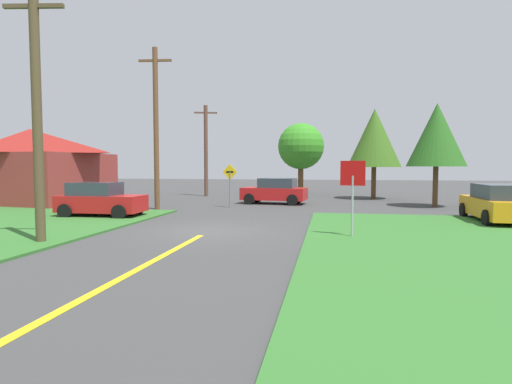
{
  "coord_description": "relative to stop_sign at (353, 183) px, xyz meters",
  "views": [
    {
      "loc": [
        4.28,
        -14.34,
        2.35
      ],
      "look_at": [
        1.17,
        3.18,
        1.25
      ],
      "focal_mm": 28.9,
      "sensor_mm": 36.0,
      "label": 1
    }
  ],
  "objects": [
    {
      "name": "barn",
      "position": [
        -19.56,
        9.76,
        0.57
      ],
      "size": [
        9.29,
        7.16,
        4.74
      ],
      "color": "maroon",
      "rests_on": "ground"
    },
    {
      "name": "car_approaching_junction",
      "position": [
        -4.11,
        12.04,
        -1.0
      ],
      "size": [
        4.2,
        2.37,
        1.62
      ],
      "rotation": [
        0.0,
        0.0,
        3.02
      ],
      "color": "red",
      "rests_on": "ground"
    },
    {
      "name": "lane_stripe_center",
      "position": [
        -5.04,
        -7.34,
        -1.8
      ],
      "size": [
        0.2,
        14.0,
        0.01
      ],
      "primitive_type": "cube",
      "color": "yellow",
      "rests_on": "ground"
    },
    {
      "name": "pine_tree_center",
      "position": [
        -3.17,
        21.94,
        2.27
      ],
      "size": [
        3.95,
        3.95,
        6.07
      ],
      "color": "brown",
      "rests_on": "ground"
    },
    {
      "name": "oak_tree_left",
      "position": [
        5.35,
        11.73,
        2.37
      ],
      "size": [
        3.32,
        3.32,
        6.01
      ],
      "color": "brown",
      "rests_on": "ground"
    },
    {
      "name": "utility_pole_near",
      "position": [
        -9.38,
        -2.61,
        2.17
      ],
      "size": [
        1.8,
        0.39,
        7.68
      ],
      "color": "brown",
      "rests_on": "ground"
    },
    {
      "name": "parked_car_near_building",
      "position": [
        -11.23,
        3.81,
        -1.0
      ],
      "size": [
        3.86,
        1.94,
        1.62
      ],
      "rotation": [
        0.0,
        0.0,
        0.01
      ],
      "color": "red",
      "rests_on": "ground"
    },
    {
      "name": "oak_tree_right",
      "position": [
        2.44,
        17.29,
        2.61
      ],
      "size": [
        3.83,
        3.83,
        6.53
      ],
      "color": "brown",
      "rests_on": "ground"
    },
    {
      "name": "ground_plane",
      "position": [
        -5.04,
        0.66,
        -1.8
      ],
      "size": [
        120.0,
        120.0,
        0.0
      ],
      "primitive_type": "plane",
      "color": "#3D3D3D"
    },
    {
      "name": "utility_pole_far",
      "position": [
        -10.37,
        17.77,
        1.89
      ],
      "size": [
        1.76,
        0.61,
        7.15
      ],
      "color": "brown",
      "rests_on": "ground"
    },
    {
      "name": "stop_sign",
      "position": [
        0.0,
        0.0,
        0.0
      ],
      "size": [
        0.79,
        0.22,
        2.54
      ],
      "rotation": [
        0.0,
        0.0,
        2.91
      ],
      "color": "#9EA0A8",
      "rests_on": "ground"
    },
    {
      "name": "direction_sign",
      "position": [
        -6.35,
        9.25,
        -0.25
      ],
      "size": [
        0.9,
        0.19,
        2.49
      ],
      "color": "slate",
      "rests_on": "ground"
    },
    {
      "name": "car_on_crossroad",
      "position": [
        6.24,
        4.94,
        -0.99
      ],
      "size": [
        2.17,
        4.59,
        1.62
      ],
      "rotation": [
        0.0,
        0.0,
        1.54
      ],
      "color": "orange",
      "rests_on": "ground"
    },
    {
      "name": "utility_pole_mid",
      "position": [
        -10.06,
        7.58,
        2.72
      ],
      "size": [
        1.8,
        0.32,
        8.76
      ],
      "color": "brown",
      "rests_on": "ground"
    }
  ]
}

